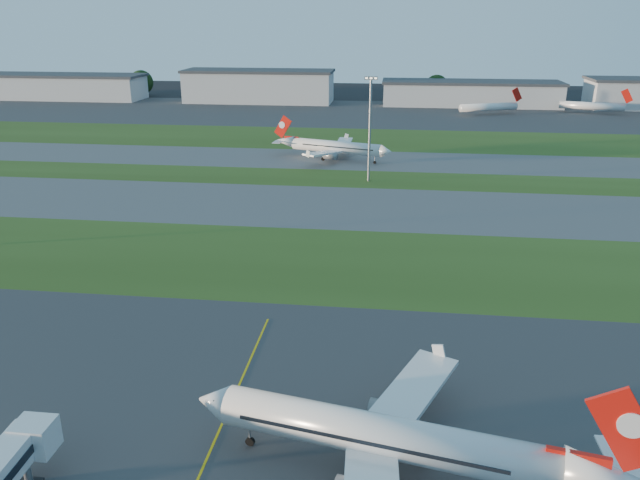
% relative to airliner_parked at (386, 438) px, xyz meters
% --- Properties ---
extents(ground, '(700.00, 700.00, 0.00)m').
position_rel_airliner_parked_xyz_m(ground, '(-21.77, -0.91, -4.10)').
color(ground, black).
rests_on(ground, ground).
extents(apron_near, '(300.00, 70.00, 0.01)m').
position_rel_airliner_parked_xyz_m(apron_near, '(-21.77, -0.91, -4.10)').
color(apron_near, '#333335').
rests_on(apron_near, ground).
extents(grass_strip_a, '(300.00, 34.00, 0.01)m').
position_rel_airliner_parked_xyz_m(grass_strip_a, '(-21.77, 51.09, -4.10)').
color(grass_strip_a, '#314617').
rests_on(grass_strip_a, ground).
extents(taxiway_a, '(300.00, 32.00, 0.01)m').
position_rel_airliner_parked_xyz_m(taxiway_a, '(-21.77, 84.09, -4.10)').
color(taxiway_a, '#515154').
rests_on(taxiway_a, ground).
extents(grass_strip_b, '(300.00, 18.00, 0.01)m').
position_rel_airliner_parked_xyz_m(grass_strip_b, '(-21.77, 109.09, -4.10)').
color(grass_strip_b, '#314617').
rests_on(grass_strip_b, ground).
extents(taxiway_b, '(300.00, 26.00, 0.01)m').
position_rel_airliner_parked_xyz_m(taxiway_b, '(-21.77, 131.09, -4.10)').
color(taxiway_b, '#515154').
rests_on(taxiway_b, ground).
extents(grass_strip_c, '(300.00, 40.00, 0.01)m').
position_rel_airliner_parked_xyz_m(grass_strip_c, '(-21.77, 164.09, -4.10)').
color(grass_strip_c, '#314617').
rests_on(grass_strip_c, ground).
extents(apron_far, '(400.00, 80.00, 0.01)m').
position_rel_airliner_parked_xyz_m(apron_far, '(-21.77, 224.09, -4.10)').
color(apron_far, '#333335').
rests_on(apron_far, ground).
extents(yellow_line, '(0.25, 60.00, 0.02)m').
position_rel_airliner_parked_xyz_m(yellow_line, '(-16.77, -0.91, -4.10)').
color(yellow_line, gold).
rests_on(yellow_line, ground).
extents(airliner_parked, '(37.07, 31.15, 11.68)m').
position_rel_airliner_parked_xyz_m(airliner_parked, '(0.00, 0.00, 0.00)').
color(airliner_parked, silver).
rests_on(airliner_parked, ground).
extents(airliner_taxiing, '(32.85, 27.67, 10.57)m').
position_rel_airliner_parked_xyz_m(airliner_taxiing, '(-17.54, 130.78, -0.39)').
color(airliner_taxiing, silver).
rests_on(airliner_taxiing, ground).
extents(mini_jet_near, '(27.09, 12.88, 9.48)m').
position_rel_airliner_parked_xyz_m(mini_jet_near, '(38.00, 225.73, -0.82)').
color(mini_jet_near, silver).
rests_on(mini_jet_near, ground).
extents(mini_jet_far, '(28.04, 9.92, 9.48)m').
position_rel_airliner_parked_xyz_m(mini_jet_far, '(82.11, 234.40, -0.82)').
color(mini_jet_far, silver).
rests_on(mini_jet_far, ground).
extents(light_mast_centre, '(3.20, 0.70, 25.80)m').
position_rel_airliner_parked_xyz_m(light_mast_centre, '(-6.77, 107.09, 10.71)').
color(light_mast_centre, gray).
rests_on(light_mast_centre, ground).
extents(hangar_far_west, '(91.80, 23.00, 12.20)m').
position_rel_airliner_parked_xyz_m(hangar_far_west, '(-171.77, 254.09, 2.03)').
color(hangar_far_west, '#ADB0B5').
rests_on(hangar_far_west, ground).
extents(hangar_west, '(71.40, 23.00, 15.20)m').
position_rel_airliner_parked_xyz_m(hangar_west, '(-66.77, 254.09, 3.54)').
color(hangar_west, '#ADB0B5').
rests_on(hangar_west, ground).
extents(hangar_east, '(81.60, 23.00, 11.20)m').
position_rel_airliner_parked_xyz_m(hangar_east, '(33.23, 254.09, 1.53)').
color(hangar_east, '#ADB0B5').
rests_on(hangar_east, ground).
extents(tree_west, '(12.10, 12.10, 13.20)m').
position_rel_airliner_parked_xyz_m(tree_west, '(-131.77, 269.09, 3.04)').
color(tree_west, black).
rests_on(tree_west, ground).
extents(tree_mid_west, '(9.90, 9.90, 10.80)m').
position_rel_airliner_parked_xyz_m(tree_mid_west, '(-41.77, 265.09, 1.73)').
color(tree_mid_west, black).
rests_on(tree_mid_west, ground).
extents(tree_mid_east, '(11.55, 11.55, 12.60)m').
position_rel_airliner_parked_xyz_m(tree_mid_east, '(18.23, 268.09, 2.71)').
color(tree_mid_east, black).
rests_on(tree_mid_east, ground).
extents(tree_east, '(10.45, 10.45, 11.40)m').
position_rel_airliner_parked_xyz_m(tree_east, '(93.23, 266.09, 2.06)').
color(tree_east, black).
rests_on(tree_east, ground).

